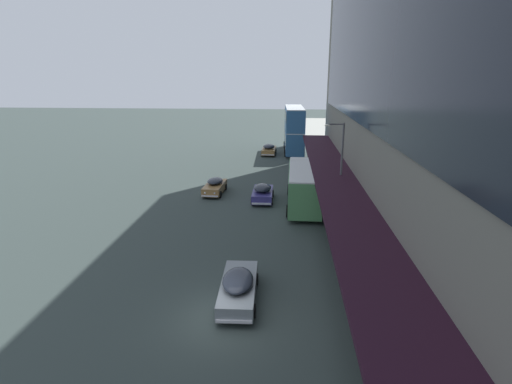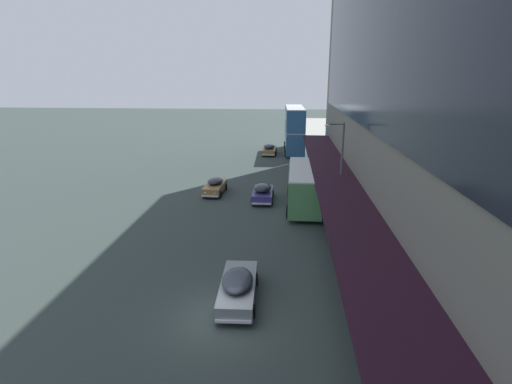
{
  "view_description": "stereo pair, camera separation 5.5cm",
  "coord_description": "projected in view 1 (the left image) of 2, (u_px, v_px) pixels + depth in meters",
  "views": [
    {
      "loc": [
        2.7,
        -15.74,
        10.72
      ],
      "look_at": [
        0.42,
        13.91,
        2.04
      ],
      "focal_mm": 28.0,
      "sensor_mm": 36.0,
      "label": 1
    },
    {
      "loc": [
        2.75,
        -15.74,
        10.72
      ],
      "look_at": [
        0.42,
        13.91,
        2.04
      ],
      "focal_mm": 28.0,
      "sensor_mm": 36.0,
      "label": 2
    }
  ],
  "objects": [
    {
      "name": "ground",
      "position": [
        224.0,
        319.0,
        18.27
      ],
      "size": [
        240.0,
        240.0,
        0.0
      ],
      "primitive_type": "plane",
      "color": "#35403D"
    },
    {
      "name": "sidewalk_kerb",
      "position": [
        473.0,
        329.0,
        17.44
      ],
      "size": [
        10.0,
        180.0,
        0.15
      ],
      "primitive_type": "cube",
      "color": "#A3A499",
      "rests_on": "ground"
    },
    {
      "name": "transit_bus_kerbside_front",
      "position": [
        294.0,
        128.0,
        57.2
      ],
      "size": [
        2.96,
        10.74,
        6.48
      ],
      "color": "#306297",
      "rests_on": "ground"
    },
    {
      "name": "transit_bus_kerbside_rear",
      "position": [
        304.0,
        185.0,
        33.66
      ],
      "size": [
        2.9,
        9.53,
        3.31
      ],
      "color": "#4E8C55",
      "rests_on": "ground"
    },
    {
      "name": "sedan_trailing_near",
      "position": [
        263.0,
        193.0,
        35.36
      ],
      "size": [
        1.88,
        4.23,
        1.55
      ],
      "color": "navy",
      "rests_on": "ground"
    },
    {
      "name": "sedan_oncoming_rear",
      "position": [
        269.0,
        149.0,
        56.21
      ],
      "size": [
        2.05,
        4.48,
        1.5
      ],
      "color": "olive",
      "rests_on": "ground"
    },
    {
      "name": "sedan_trailing_mid",
      "position": [
        238.0,
        287.0,
        19.65
      ],
      "size": [
        1.95,
        5.02,
        1.46
      ],
      "color": "slate",
      "rests_on": "ground"
    },
    {
      "name": "sedan_far_back",
      "position": [
        215.0,
        186.0,
        37.63
      ],
      "size": [
        1.88,
        4.36,
        1.43
      ],
      "color": "olive",
      "rests_on": "ground"
    },
    {
      "name": "pedestrian_at_kerb",
      "position": [
        345.0,
        224.0,
        26.65
      ],
      "size": [
        0.53,
        0.42,
        1.86
      ],
      "color": "#2C2222",
      "rests_on": "sidewalk_kerb"
    },
    {
      "name": "street_lamp",
      "position": [
        339.0,
        163.0,
        30.52
      ],
      "size": [
        1.5,
        0.28,
        7.2
      ],
      "color": "#4C4C51",
      "rests_on": "sidewalk_kerb"
    },
    {
      "name": "fire_hydrant",
      "position": [
        331.0,
        199.0,
        34.36
      ],
      "size": [
        0.2,
        0.4,
        0.7
      ],
      "color": "red",
      "rests_on": "sidewalk_kerb"
    }
  ]
}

